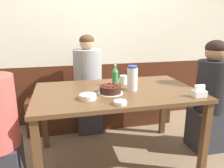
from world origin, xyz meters
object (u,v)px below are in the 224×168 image
at_px(bench_seat, 101,109).
at_px(person_pale_blue_shirt, 88,86).
at_px(person_grey_tee, 210,99).
at_px(bowl_rice_small, 88,97).
at_px(water_pitcher, 132,78).
at_px(glass_water_tall, 123,80).
at_px(napkin_holder, 199,92).
at_px(soju_bottle, 115,76).
at_px(bowl_soup_white, 120,103).
at_px(birthday_cake, 110,90).

bearing_deg(bench_seat, person_pale_blue_shirt, -147.71).
bearing_deg(person_grey_tee, bowl_rice_small, 7.01).
relative_size(water_pitcher, glass_water_tall, 2.53).
relative_size(bench_seat, person_grey_tee, 1.59).
height_order(napkin_holder, person_grey_tee, person_grey_tee).
height_order(soju_bottle, napkin_holder, soju_bottle).
xyz_separation_m(water_pitcher, napkin_holder, (0.50, -0.31, -0.08)).
bearing_deg(bowl_soup_white, napkin_holder, 2.01).
relative_size(water_pitcher, person_grey_tee, 0.20).
distance_m(soju_bottle, bowl_rice_small, 0.49).
bearing_deg(bench_seat, person_grey_tee, -40.08).
distance_m(birthday_cake, person_pale_blue_shirt, 0.82).
distance_m(bowl_rice_small, person_pale_blue_shirt, 0.93).
height_order(bowl_soup_white, glass_water_tall, glass_water_tall).
distance_m(bench_seat, bowl_rice_small, 1.19).
bearing_deg(birthday_cake, bowl_soup_white, -87.99).
height_order(glass_water_tall, person_pale_blue_shirt, person_pale_blue_shirt).
xyz_separation_m(birthday_cake, glass_water_tall, (0.20, 0.27, 0.01)).
distance_m(bowl_soup_white, glass_water_tall, 0.60).
distance_m(napkin_holder, glass_water_tall, 0.75).
relative_size(bowl_rice_small, person_grey_tee, 0.12).
bearing_deg(bench_seat, birthday_cake, -94.82).
bearing_deg(person_pale_blue_shirt, bench_seat, 122.29).
distance_m(bench_seat, birthday_cake, 1.07).
bearing_deg(bowl_rice_small, bowl_soup_white, -39.05).
distance_m(birthday_cake, water_pitcher, 0.24).
distance_m(soju_bottle, person_grey_tee, 1.04).
relative_size(napkin_holder, person_pale_blue_shirt, 0.09).
height_order(bench_seat, birthday_cake, birthday_cake).
height_order(bowl_rice_small, person_pale_blue_shirt, person_pale_blue_shirt).
height_order(birthday_cake, water_pitcher, water_pitcher).
xyz_separation_m(bench_seat, soju_bottle, (0.03, -0.66, 0.62)).
height_order(soju_bottle, glass_water_tall, soju_bottle).
bearing_deg(bench_seat, glass_water_tall, -78.98).
bearing_deg(birthday_cake, person_pale_blue_shirt, 97.24).
distance_m(bench_seat, water_pitcher, 1.08).
bearing_deg(soju_bottle, birthday_cake, -113.23).
xyz_separation_m(bench_seat, water_pitcher, (0.14, -0.87, 0.63)).
bearing_deg(person_grey_tee, bench_seat, -40.08).
relative_size(bench_seat, napkin_holder, 17.15).
bearing_deg(person_pale_blue_shirt, bowl_rice_small, -7.32).
bearing_deg(birthday_cake, glass_water_tall, 53.54).
bearing_deg(bowl_soup_white, water_pitcher, 58.09).
relative_size(soju_bottle, glass_water_tall, 2.29).
distance_m(birthday_cake, soju_bottle, 0.28).
xyz_separation_m(bowl_rice_small, person_grey_tee, (1.31, 0.16, -0.19)).
bearing_deg(person_grey_tee, napkin_holder, 40.70).
distance_m(water_pitcher, napkin_holder, 0.60).
height_order(water_pitcher, napkin_holder, water_pitcher).
bearing_deg(napkin_holder, person_pale_blue_shirt, 127.67).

